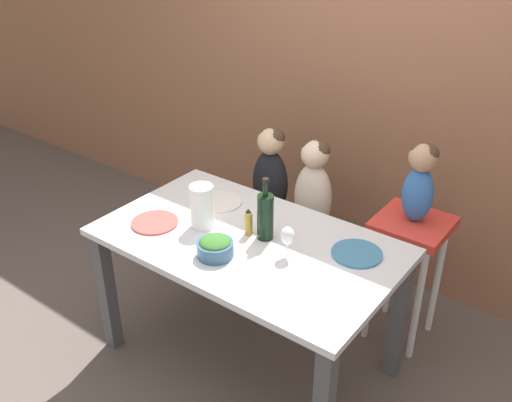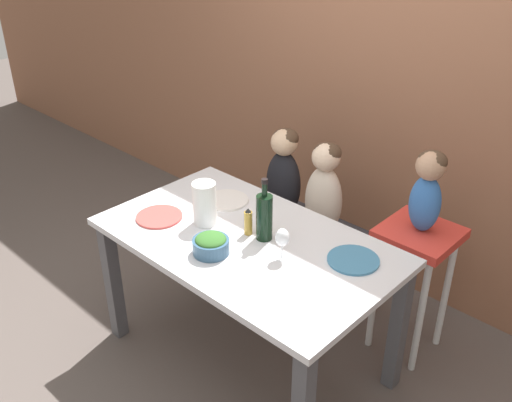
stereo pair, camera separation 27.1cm
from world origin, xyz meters
The scene contains 17 objects.
ground_plane centered at (0.00, 0.00, 0.00)m, with size 14.00×14.00×0.00m, color #564C47.
wall_back centered at (0.00, 1.19, 1.35)m, with size 10.00×0.06×2.70m.
dining_table centered at (0.00, 0.00, 0.66)m, with size 1.46×0.86×0.77m.
chair_far_left centered at (-0.35, 0.67, 0.40)m, with size 0.43×0.43×0.47m.
chair_far_center centered at (-0.05, 0.67, 0.40)m, with size 0.43×0.43×0.47m.
chair_right_highchair centered at (0.56, 0.67, 0.59)m, with size 0.37×0.36×0.75m.
person_child_left centered at (-0.35, 0.67, 0.77)m, with size 0.23×0.17×0.57m.
person_child_center centered at (-0.05, 0.67, 0.77)m, with size 0.23×0.17×0.57m.
person_baby_right centered at (0.56, 0.67, 1.00)m, with size 0.16×0.15×0.43m.
wine_bottle centered at (0.06, 0.06, 0.89)m, with size 0.08×0.08×0.32m.
paper_towel_roll centered at (-0.25, -0.04, 0.88)m, with size 0.12×0.12×0.22m.
wine_glass_near centered at (0.23, -0.01, 0.88)m, with size 0.06×0.06×0.16m.
salad_bowl_large centered at (-0.03, -0.20, 0.82)m, with size 0.17×0.17×0.10m.
dinner_plate_front_left centered at (-0.46, -0.17, 0.78)m, with size 0.24×0.24×0.01m.
dinner_plate_back_left centered at (-0.34, 0.19, 0.78)m, with size 0.24×0.24×0.01m.
dinner_plate_back_right centered at (0.49, 0.19, 0.78)m, with size 0.24×0.24×0.01m.
condiment_bottle_hot_sauce centered at (-0.02, 0.03, 0.84)m, with size 0.04×0.04×0.14m.
Camera 2 is at (1.63, -1.66, 2.25)m, focal length 40.00 mm.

